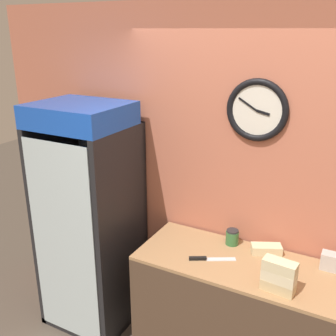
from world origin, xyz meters
TOP-DOWN VIEW (x-y plane):
  - wall_back at (-0.00, 1.22)m, footprint 5.20×0.10m
  - prep_counter at (0.00, 0.86)m, footprint 1.84×0.62m
  - beverage_cooler at (-1.50, 0.88)m, footprint 0.72×0.69m
  - sandwich_stack_bottom at (0.13, 0.66)m, footprint 0.22×0.11m
  - sandwich_stack_middle at (0.13, 0.66)m, footprint 0.22×0.12m
  - sandwich_stack_top at (0.13, 0.66)m, footprint 0.22×0.11m
  - sandwich_flat_right at (-0.05, 1.07)m, footprint 0.24×0.18m
  - chefs_knife at (-0.41, 0.78)m, footprint 0.31×0.19m
  - condiment_jar at (-0.32, 1.08)m, footprint 0.10×0.10m
  - napkin_dispenser at (0.38, 1.07)m, footprint 0.11×0.09m

SIDE VIEW (x-z plane):
  - prep_counter at x=0.00m, z-range 0.00..0.93m
  - chefs_knife at x=-0.41m, z-range 0.93..0.95m
  - sandwich_flat_right at x=-0.05m, z-range 0.93..1.00m
  - sandwich_stack_bottom at x=0.13m, z-range 0.93..1.00m
  - condiment_jar at x=-0.32m, z-range 0.93..1.05m
  - napkin_dispenser at x=0.38m, z-range 0.93..1.05m
  - sandwich_stack_middle at x=0.13m, z-range 1.00..1.08m
  - beverage_cooler at x=-1.50m, z-range 0.09..2.05m
  - sandwich_stack_top at x=0.13m, z-range 1.08..1.15m
  - wall_back at x=0.00m, z-range 0.01..2.71m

